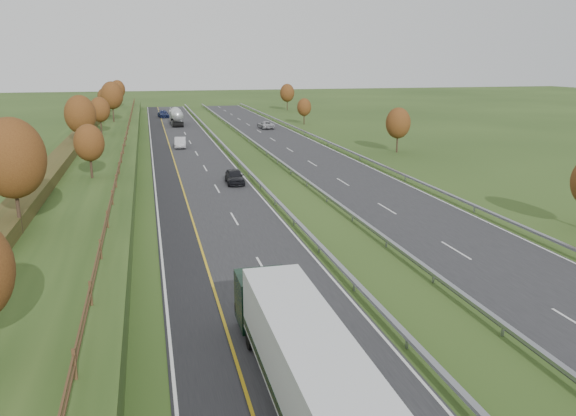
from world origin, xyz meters
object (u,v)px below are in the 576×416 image
box_lorry (302,362)px  road_tanker (176,116)px  car_small_far (163,114)px  car_oncoming (266,125)px  car_dark_near (235,176)px  car_silver_mid (180,142)px

box_lorry → road_tanker: size_ratio=1.45×
box_lorry → car_small_far: bearing=90.5°
car_small_far → box_lorry: bearing=-96.3°
car_small_far → car_oncoming: size_ratio=1.04×
box_lorry → road_tanker: 103.32m
car_oncoming → car_small_far: bearing=-60.4°
box_lorry → car_dark_near: size_ratio=3.48×
car_dark_near → car_small_far: (-5.04, 78.14, 0.00)m
road_tanker → car_small_far: road_tanker is taller
box_lorry → car_oncoming: 93.61m
car_dark_near → car_silver_mid: bearing=100.4°
road_tanker → car_silver_mid: bearing=-92.2°
box_lorry → car_small_far: (-1.10, 120.17, -1.49)m
car_oncoming → road_tanker: bearing=-38.5°
car_dark_near → car_oncoming: 51.76m
road_tanker → car_dark_near: size_ratio=2.40×
car_silver_mid → car_small_far: (-0.90, 49.90, 0.00)m
car_dark_near → car_silver_mid: size_ratio=0.97×
car_silver_mid → car_small_far: bearing=94.5°
box_lorry → car_silver_mid: (-0.20, 70.26, -1.49)m
car_dark_near → road_tanker: bearing=94.7°
car_dark_near → car_small_far: bearing=95.7°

